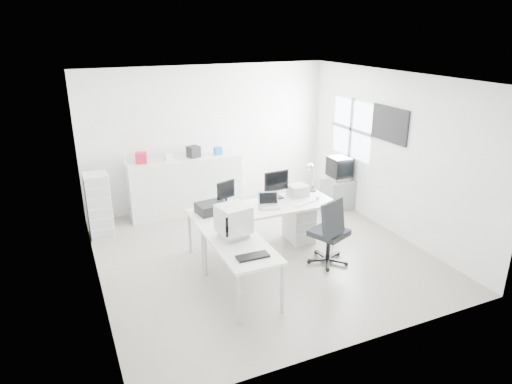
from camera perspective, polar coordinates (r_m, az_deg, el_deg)
name	(u,v)px	position (r m, az deg, el deg)	size (l,w,h in m)	color
floor	(261,253)	(7.51, 0.63, -7.67)	(5.00, 5.00, 0.01)	beige
ceiling	(262,78)	(6.67, 0.72, 14.10)	(5.00, 5.00, 0.01)	white
back_wall	(209,137)	(9.21, -5.88, 6.87)	(5.00, 0.02, 2.80)	white
left_wall	(89,195)	(6.39, -20.15, -0.36)	(0.02, 5.00, 2.80)	white
right_wall	(392,154)	(8.28, 16.64, 4.60)	(0.02, 5.00, 2.80)	white
window	(351,129)	(9.14, 11.83, 7.72)	(0.02, 1.20, 1.10)	white
wall_picture	(390,124)	(8.23, 16.38, 8.11)	(0.04, 0.90, 0.60)	black
main_desk	(263,227)	(7.51, 0.94, -4.46)	(2.40, 0.80, 0.75)	white
side_desk	(241,269)	(6.31, -1.89, -9.58)	(0.70, 1.40, 0.75)	white
drawer_pedestal	(299,223)	(7.88, 5.41, -3.93)	(0.40, 0.50, 0.60)	white
inkjet_printer	(211,208)	(7.13, -5.59, -1.98)	(0.44, 0.35, 0.16)	black
lcd_monitor_small	(226,194)	(7.30, -3.78, -0.25)	(0.34, 0.19, 0.42)	black
lcd_monitor_large	(276,185)	(7.63, 2.55, 0.84)	(0.44, 0.18, 0.46)	black
laptop	(269,201)	(7.26, 1.65, -1.15)	(0.35, 0.36, 0.24)	#B7B7BA
white_keyboard	(303,203)	(7.52, 5.94, -1.37)	(0.41, 0.13, 0.02)	white
white_mouse	(318,198)	(7.70, 7.70, -0.75)	(0.06, 0.06, 0.06)	white
laser_printer	(298,190)	(7.83, 5.26, 0.21)	(0.32, 0.27, 0.18)	#ABABAB
desk_lamp	(314,177)	(8.02, 7.20, 1.83)	(0.17, 0.17, 0.51)	silver
crt_monitor	(234,223)	(6.25, -2.82, -3.84)	(0.37, 0.37, 0.43)	#B7B7BA
black_keyboard	(253,256)	(5.80, -0.42, -8.05)	(0.42, 0.17, 0.03)	black
office_chair	(329,229)	(7.09, 9.14, -4.65)	(0.65, 0.65, 1.12)	#222426
tv_cabinet	(338,194)	(9.30, 10.20, -0.26)	(0.56, 0.46, 0.61)	gray
crt_tv	(340,169)	(9.13, 10.40, 2.87)	(0.50, 0.48, 0.45)	black
sideboard	(185,185)	(9.04, -8.83, 0.85)	(2.19, 0.55, 1.10)	white
clutter_box_a	(141,158)	(8.69, -14.15, 4.15)	(0.20, 0.18, 0.20)	red
clutter_box_b	(168,157)	(8.79, -10.93, 4.35)	(0.13, 0.11, 0.13)	white
clutter_box_c	(194,152)	(8.90, -7.82, 5.01)	(0.22, 0.20, 0.22)	black
clutter_box_d	(218,151)	(9.06, -4.77, 5.17)	(0.15, 0.13, 0.15)	blue
clutter_bottle	(124,159)	(8.68, -16.15, 4.02)	(0.07, 0.07, 0.22)	white
filing_cabinet	(99,205)	(8.35, -19.04, -1.59)	(0.40, 0.47, 1.13)	white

